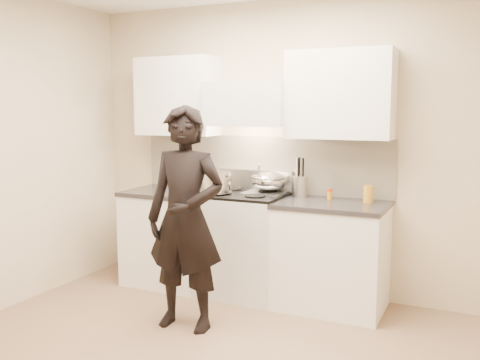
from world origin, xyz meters
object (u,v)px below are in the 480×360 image
counter_right (331,255)px  person (185,219)px  stove (243,243)px  utensil_crock (300,185)px  wok (269,181)px

counter_right → person: 1.34m
stove → utensil_crock: utensil_crock is taller
counter_right → utensil_crock: bearing=155.0°
stove → wok: size_ratio=2.30×
stove → utensil_crock: 0.76m
stove → person: bearing=-95.5°
wok → person: size_ratio=0.24×
stove → wok: 0.62m
wok → person: person is taller
stove → person: person is taller
person → utensil_crock: bearing=57.6°
person → wok: bearing=70.7°
wok → utensil_crock: 0.29m
wok → counter_right: bearing=-11.8°
counter_right → wok: wok is taller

